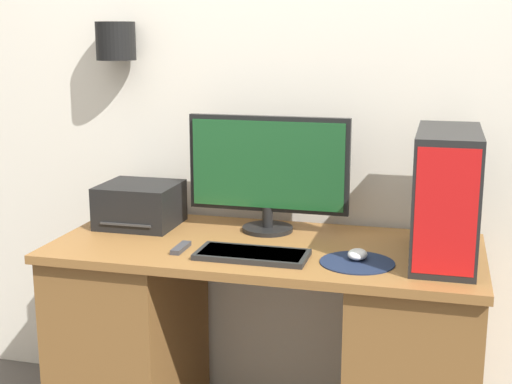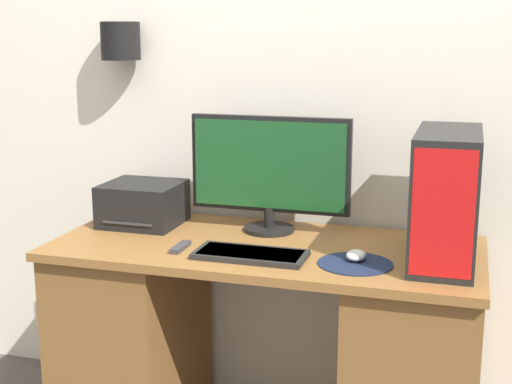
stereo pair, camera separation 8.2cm
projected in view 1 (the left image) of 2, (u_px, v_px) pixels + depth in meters
The scene contains 9 objects.
wall_back at pixel (289, 68), 2.71m from camera, with size 6.40×0.20×2.70m.
desk at pixel (265, 343), 2.55m from camera, with size 1.48×0.65×0.76m.
monitor at pixel (268, 169), 2.59m from camera, with size 0.60×0.19×0.43m.
keyboard at pixel (252, 254), 2.33m from camera, with size 0.37×0.17×0.02m.
mousepad at pixel (357, 263), 2.27m from camera, with size 0.24×0.24×0.00m.
mouse at pixel (358, 254), 2.30m from camera, with size 0.06×0.09×0.03m.
computer_tower at pixel (446, 195), 2.27m from camera, with size 0.20×0.47×0.42m.
printer at pixel (140, 205), 2.70m from camera, with size 0.28×0.27×0.16m.
remote_control at pixel (181, 248), 2.40m from camera, with size 0.03×0.12×0.02m.
Camera 1 is at (0.57, -1.98, 1.48)m, focal length 50.00 mm.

